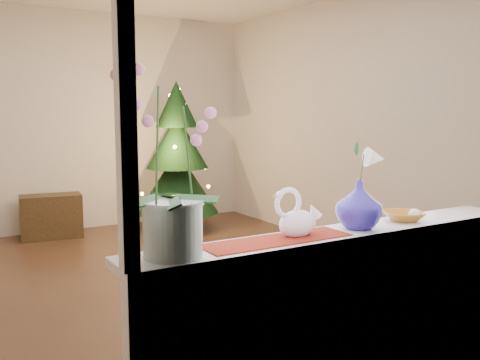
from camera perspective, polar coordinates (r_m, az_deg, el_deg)
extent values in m
plane|color=#3C2518|center=(4.79, -8.96, -10.70)|extent=(5.00, 5.00, 0.00)
cube|color=beige|center=(6.94, -17.01, 5.99)|extent=(4.50, 0.10, 2.70)
cube|color=beige|center=(2.42, 13.24, 4.10)|extent=(4.50, 0.10, 2.70)
cube|color=beige|center=(5.78, 12.00, 5.93)|extent=(0.10, 5.00, 2.70)
cube|color=white|center=(2.66, 12.01, -15.82)|extent=(2.20, 0.08, 0.88)
cube|color=white|center=(2.58, 10.92, -5.76)|extent=(2.20, 0.26, 0.04)
cube|color=maroon|center=(2.34, 3.95, -6.40)|extent=(0.70, 0.20, 0.01)
imported|color=navy|center=(2.62, 12.59, -2.20)|extent=(0.30, 0.30, 0.27)
sphere|color=silver|center=(2.88, 18.12, -3.56)|extent=(0.07, 0.07, 0.06)
imported|color=#A4671E|center=(2.87, 17.04, -3.78)|extent=(0.22, 0.22, 0.04)
cube|color=black|center=(6.63, -19.48, -3.68)|extent=(0.72, 0.42, 0.51)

